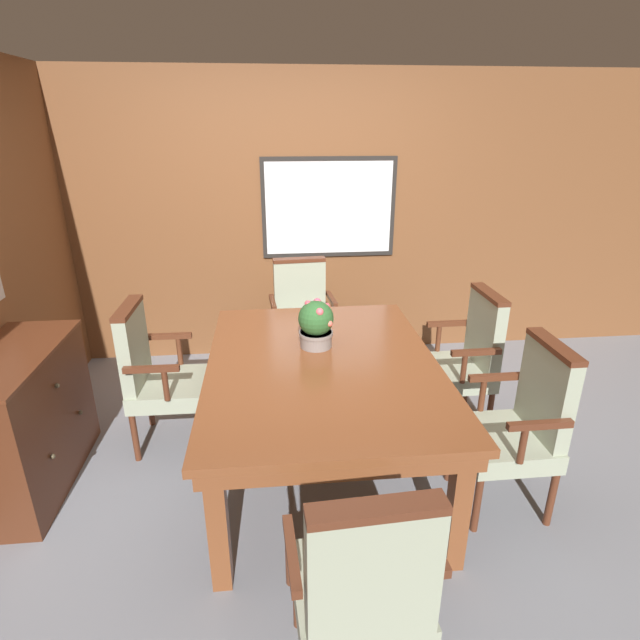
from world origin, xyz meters
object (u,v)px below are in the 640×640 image
Objects in this scene: chair_head_far at (302,315)px; sideboard_cabinet at (24,421)px; chair_head_near at (363,586)px; dining_table at (323,375)px; chair_left_far at (156,372)px; chair_right_near at (520,422)px; chair_right_far at (466,356)px; potted_plant at (316,324)px.

chair_head_far is 2.13m from sideboard_cabinet.
dining_table is at bearing -93.04° from chair_head_near.
chair_right_near is (2.08, -0.79, 0.00)m from chair_left_far.
chair_right_far and chair_head_near have the same top height.
chair_left_far is 1.00× the size of chair_head_far.
chair_right_near reaches higher than sideboard_cabinet.
chair_right_far reaches higher than sideboard_cabinet.
dining_table is 1.32m from chair_head_near.
chair_right_far is 1.00× the size of chair_head_far.
chair_right_far is (2.09, 0.03, 0.00)m from chair_left_far.
chair_head_near is (0.00, -1.32, -0.13)m from dining_table.
chair_right_far is at bearing -88.52° from chair_left_far.
chair_right_near is 2.80m from sideboard_cabinet.
chair_left_far reaches higher than dining_table.
dining_table is 1.14m from chair_right_far.
chair_right_far and chair_head_far have the same top height.
chair_right_far is 0.98× the size of sideboard_cabinet.
chair_right_near is at bearing -141.28° from chair_head_near.
chair_left_far is 0.98× the size of sideboard_cabinet.
potted_plant reaches higher than chair_head_far.
potted_plant is (-0.02, 0.22, 0.24)m from dining_table.
chair_head_near is at bearing -89.86° from dining_table.
sideboard_cabinet is (-2.76, 0.43, -0.10)m from chair_right_near.
dining_table is 1.80× the size of sideboard_cabinet.
chair_right_far reaches higher than dining_table.
sideboard_cabinet is at bearing -82.91° from chair_right_far.
chair_left_far is 1.37m from chair_head_far.
chair_right_near is 1.38m from chair_head_near.
dining_table is 1.84× the size of chair_right_near.
chair_head_near is at bearing -89.24° from potted_plant.
chair_head_far reaches higher than dining_table.
potted_plant is (0.02, -1.10, 0.37)m from chair_head_far.
chair_head_far is at bearing -130.40° from chair_right_far.
chair_left_far is (-1.05, 0.40, -0.13)m from dining_table.
chair_head_far and chair_head_near have the same top height.
dining_table is 6.20× the size of potted_plant.
chair_head_near is at bearing -31.65° from chair_right_far.
chair_right_near is (1.03, -0.39, -0.13)m from dining_table.
chair_head_far is at bearing -148.28° from chair_right_near.
chair_head_far is 1.00× the size of chair_head_near.
chair_right_far and chair_right_near have the same top height.
potted_plant is 1.78m from sideboard_cabinet.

